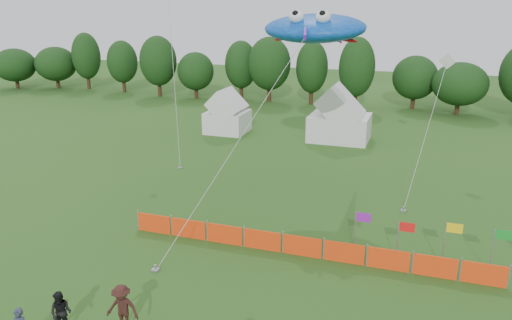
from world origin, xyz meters
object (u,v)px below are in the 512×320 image
(barrier_fence, at_px, (302,246))
(spectator_c, at_px, (122,309))
(tent_right, at_px, (340,119))
(spectator_b, at_px, (61,313))
(tent_left, at_px, (227,115))
(stingray_kite, at_px, (317,28))

(barrier_fence, relative_size, spectator_c, 9.45)
(tent_right, distance_m, spectator_c, 29.81)
(barrier_fence, bearing_deg, spectator_b, -128.85)
(tent_left, relative_size, stingray_kite, 0.18)
(tent_left, xyz_separation_m, tent_right, (10.46, 0.49, 0.23))
(spectator_b, bearing_deg, barrier_fence, 36.43)
(tent_left, xyz_separation_m, spectator_c, (7.66, -29.17, -0.69))
(stingray_kite, bearing_deg, barrier_fence, -79.83)
(tent_left, bearing_deg, spectator_b, -79.44)
(spectator_b, xyz_separation_m, stingray_kite, (5.20, 17.94, 9.33))
(spectator_c, distance_m, stingray_kite, 19.72)
(tent_right, relative_size, spectator_b, 3.16)
(spectator_c, bearing_deg, barrier_fence, 49.72)
(tent_left, relative_size, barrier_fence, 0.21)
(spectator_c, bearing_deg, tent_right, 76.17)
(barrier_fence, height_order, spectator_c, spectator_c)
(barrier_fence, distance_m, spectator_c, 9.14)
(tent_left, bearing_deg, stingray_kite, -48.09)
(tent_left, relative_size, spectator_c, 1.95)
(tent_left, distance_m, barrier_fence, 24.81)
(stingray_kite, bearing_deg, spectator_b, -106.17)
(tent_right, height_order, spectator_c, tent_right)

